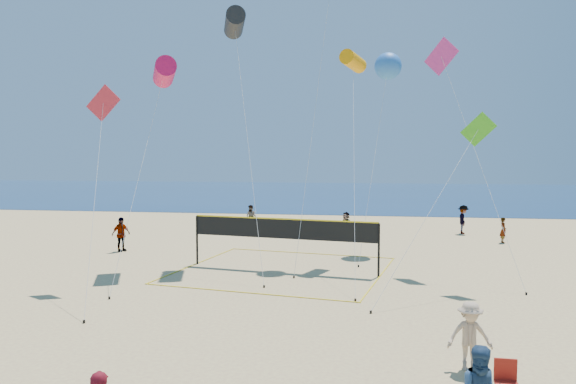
# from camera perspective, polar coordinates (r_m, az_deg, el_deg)

# --- Properties ---
(ocean) EXTENTS (140.00, 50.00, 0.03)m
(ocean) POSITION_cam_1_polar(r_m,az_deg,el_deg) (73.79, 6.38, -0.19)
(ocean) COLOR navy
(ocean) RESTS_ON ground
(bystander_b) EXTENTS (1.18, 0.73, 1.76)m
(bystander_b) POSITION_cam_1_polar(r_m,az_deg,el_deg) (15.42, 18.00, -13.74)
(bystander_b) COLOR tan
(bystander_b) RESTS_ON ground
(far_person_0) EXTENTS (0.99, 1.20, 1.91)m
(far_person_0) POSITION_cam_1_polar(r_m,az_deg,el_deg) (32.62, -16.61, -4.14)
(far_person_0) COLOR gray
(far_person_0) RESTS_ON ground
(far_person_1) EXTENTS (1.40, 1.44, 1.64)m
(far_person_1) POSITION_cam_1_polar(r_m,az_deg,el_deg) (36.71, 5.90, -3.30)
(far_person_1) COLOR gray
(far_person_1) RESTS_ON ground
(far_person_2) EXTENTS (0.43, 0.60, 1.55)m
(far_person_2) POSITION_cam_1_polar(r_m,az_deg,el_deg) (36.60, 21.02, -3.64)
(far_person_2) COLOR gray
(far_person_2) RESTS_ON ground
(far_person_3) EXTENTS (0.98, 0.86, 1.69)m
(far_person_3) POSITION_cam_1_polar(r_m,az_deg,el_deg) (40.56, -3.76, -2.53)
(far_person_3) COLOR gray
(far_person_3) RESTS_ON ground
(far_person_4) EXTENTS (0.93, 1.36, 1.94)m
(far_person_4) POSITION_cam_1_polar(r_m,az_deg,el_deg) (39.68, 17.38, -2.69)
(far_person_4) COLOR gray
(far_person_4) RESTS_ON ground
(camp_chair) EXTENTS (0.51, 0.63, 1.02)m
(camp_chair) POSITION_cam_1_polar(r_m,az_deg,el_deg) (14.03, 21.29, -17.22)
(camp_chair) COLOR #9F1D12
(camp_chair) RESTS_ON ground
(volleyball_net) EXTENTS (10.59, 10.46, 2.45)m
(volleyball_net) POSITION_cam_1_polar(r_m,az_deg,el_deg) (26.25, -0.52, -4.35)
(volleyball_net) COLOR black
(volleyball_net) RESTS_ON ground
(kite_0) EXTENTS (1.89, 7.78, 10.00)m
(kite_0) POSITION_cam_1_polar(r_m,az_deg,el_deg) (28.07, -12.44, 11.79)
(kite_0) COLOR #CA114E
(kite_0) RESTS_ON ground
(kite_1) EXTENTS (3.46, 7.10, 12.64)m
(kite_1) POSITION_cam_1_polar(r_m,az_deg,el_deg) (29.54, -5.45, 16.72)
(kite_1) COLOR black
(kite_1) RESTS_ON ground
(kite_2) EXTENTS (1.37, 9.23, 10.60)m
(kite_2) POSITION_cam_1_polar(r_m,az_deg,el_deg) (29.18, 6.63, 13.03)
(kite_2) COLOR orange
(kite_2) RESTS_ON ground
(kite_3) EXTENTS (2.76, 5.72, 8.35)m
(kite_3) POSITION_cam_1_polar(r_m,az_deg,el_deg) (24.53, -18.34, 7.58)
(kite_3) COLOR red
(kite_3) RESTS_ON ground
(kite_4) EXTENTS (5.03, 5.11, 7.18)m
(kite_4) POSITION_cam_1_polar(r_m,az_deg,el_deg) (24.02, 18.21, 5.07)
(kite_4) COLOR green
(kite_4) RESTS_ON ground
(kite_5) EXTENTS (3.58, 5.79, 10.95)m
(kite_5) POSITION_cam_1_polar(r_m,az_deg,el_deg) (27.99, 15.66, 12.17)
(kite_5) COLOR #CD3089
(kite_5) RESTS_ON ground
(kite_7) EXTENTS (2.46, 6.86, 11.15)m
(kite_7) POSITION_cam_1_polar(r_m,az_deg,el_deg) (33.05, 10.13, 12.47)
(kite_7) COLOR blue
(kite_7) RESTS_ON ground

